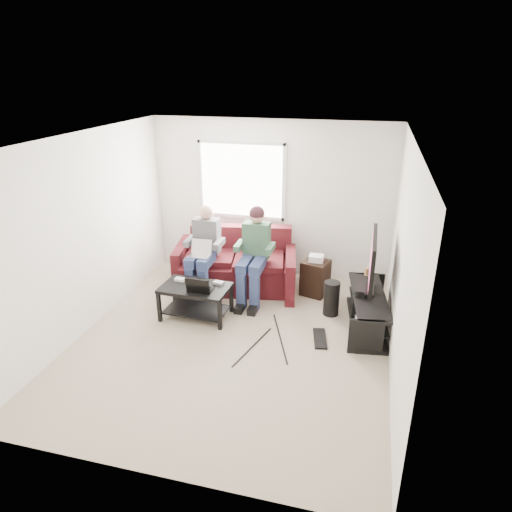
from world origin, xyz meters
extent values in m
plane|color=tan|center=(0.00, 0.00, 0.00)|extent=(4.50, 4.50, 0.00)
plane|color=white|center=(0.00, 0.00, 2.60)|extent=(4.50, 4.50, 0.00)
plane|color=white|center=(0.00, 2.25, 1.30)|extent=(4.50, 0.00, 4.50)
plane|color=white|center=(0.00, -2.25, 1.30)|extent=(4.50, 0.00, 4.50)
plane|color=white|center=(-2.00, 0.00, 1.30)|extent=(0.00, 4.50, 4.50)
plane|color=white|center=(2.00, 0.00, 1.30)|extent=(0.00, 4.50, 4.50)
cube|color=white|center=(-0.50, 2.24, 1.60)|extent=(1.40, 0.01, 1.20)
cube|color=silver|center=(-0.50, 2.23, 1.60)|extent=(1.48, 0.04, 1.28)
cube|color=#4B1216|center=(-0.42, 1.52, 0.23)|extent=(1.79, 1.17, 0.46)
cube|color=#4B1216|center=(-0.42, 1.91, 0.69)|extent=(1.67, 0.49, 0.47)
cube|color=#4B1216|center=(-1.33, 1.52, 0.33)|extent=(0.32, 0.99, 0.65)
cube|color=#4B1216|center=(0.48, 1.52, 0.33)|extent=(0.32, 0.99, 0.65)
cube|color=#4B1216|center=(-0.83, 1.50, 0.51)|extent=(0.89, 0.89, 0.10)
cube|color=#4B1216|center=(-0.02, 1.50, 0.51)|extent=(0.89, 0.89, 0.10)
cube|color=navy|center=(-0.92, 1.05, 0.63)|extent=(0.16, 0.45, 0.14)
cube|color=navy|center=(-0.72, 1.05, 0.63)|extent=(0.16, 0.45, 0.14)
cube|color=navy|center=(-0.92, 0.86, 0.28)|extent=(0.13, 0.13, 0.56)
cube|color=navy|center=(-0.72, 0.86, 0.28)|extent=(0.13, 0.13, 0.56)
cube|color=#555559|center=(-0.82, 1.37, 0.91)|extent=(0.40, 0.22, 0.55)
sphere|color=tan|center=(-0.82, 1.39, 1.28)|extent=(0.22, 0.22, 0.22)
cube|color=navy|center=(-0.12, 1.05, 0.63)|extent=(0.16, 0.45, 0.14)
cube|color=navy|center=(0.08, 1.05, 0.63)|extent=(0.16, 0.45, 0.14)
cube|color=navy|center=(-0.12, 0.86, 0.28)|extent=(0.13, 0.13, 0.56)
cube|color=navy|center=(0.08, 0.86, 0.28)|extent=(0.13, 0.13, 0.56)
cube|color=#484A4A|center=(-0.02, 1.37, 0.91)|extent=(0.40, 0.22, 0.55)
sphere|color=tan|center=(-0.02, 1.39, 1.28)|extent=(0.22, 0.22, 0.22)
sphere|color=#341A1F|center=(-0.02, 1.39, 1.32)|extent=(0.23, 0.23, 0.23)
cube|color=black|center=(-0.69, 0.46, 0.45)|extent=(0.98, 0.63, 0.05)
cube|color=black|center=(-0.69, 0.46, 0.11)|extent=(0.90, 0.55, 0.02)
cube|color=black|center=(-1.13, 0.20, 0.21)|extent=(0.05, 0.05, 0.43)
cube|color=black|center=(-0.24, 0.20, 0.21)|extent=(0.05, 0.05, 0.43)
cube|color=black|center=(-1.13, 0.72, 0.21)|extent=(0.05, 0.05, 0.43)
cube|color=black|center=(-0.24, 0.72, 0.21)|extent=(0.05, 0.05, 0.43)
cube|color=silver|center=(-0.97, 0.58, 0.50)|extent=(0.15, 0.10, 0.04)
cube|color=black|center=(-0.79, 0.64, 0.50)|extent=(0.14, 0.10, 0.04)
cube|color=gray|center=(-0.39, 0.61, 0.50)|extent=(0.15, 0.11, 0.04)
cube|color=black|center=(1.70, 0.81, 0.46)|extent=(0.63, 1.49, 0.04)
cube|color=black|center=(1.70, 0.81, 0.24)|extent=(0.58, 1.42, 0.03)
cube|color=black|center=(1.70, 0.81, 0.03)|extent=(0.63, 1.49, 0.06)
cube|color=black|center=(1.70, 0.11, 0.24)|extent=(0.43, 0.10, 0.48)
cube|color=black|center=(1.70, 1.51, 0.24)|extent=(0.43, 0.10, 0.48)
cube|color=black|center=(1.70, 0.91, 0.50)|extent=(0.12, 0.40, 0.04)
cube|color=black|center=(1.70, 0.91, 0.58)|extent=(0.06, 0.06, 0.12)
cube|color=black|center=(1.70, 0.91, 0.97)|extent=(0.05, 1.10, 0.65)
cube|color=#EB3789|center=(1.67, 0.91, 0.97)|extent=(0.01, 1.01, 0.58)
cube|color=black|center=(1.58, 0.91, 0.53)|extent=(0.12, 0.50, 0.10)
cylinder|color=#A97749|center=(1.65, 1.44, 0.54)|extent=(0.08, 0.08, 0.12)
cube|color=silver|center=(1.70, 0.41, 0.29)|extent=(0.30, 0.22, 0.06)
cube|color=gray|center=(1.70, 1.11, 0.30)|extent=(0.34, 0.26, 0.08)
cube|color=black|center=(1.70, 0.76, 0.29)|extent=(0.38, 0.30, 0.07)
cylinder|color=black|center=(1.19, 1.00, 0.26)|extent=(0.23, 0.23, 0.51)
cube|color=black|center=(1.12, 0.29, 0.01)|extent=(0.25, 0.50, 0.03)
cube|color=black|center=(0.87, 1.60, 0.28)|extent=(0.38, 0.38, 0.56)
cube|color=silver|center=(0.87, 1.60, 0.61)|extent=(0.22, 0.18, 0.10)
camera|label=1|loc=(1.58, -4.91, 3.34)|focal=32.00mm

